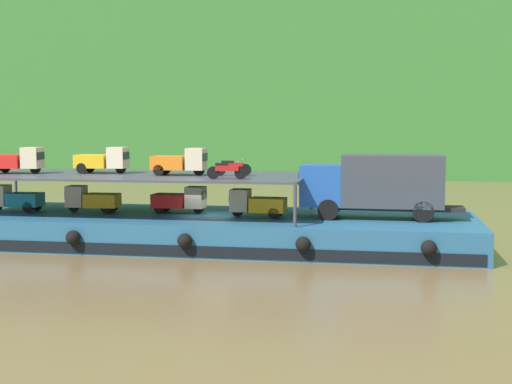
{
  "coord_description": "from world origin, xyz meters",
  "views": [
    {
      "loc": [
        8.79,
        -35.23,
        6.04
      ],
      "look_at": [
        2.48,
        0.0,
        2.7
      ],
      "focal_mm": 50.46,
      "sensor_mm": 36.0,
      "label": 1
    }
  ],
  "objects_px": {
    "mini_truck_lower_aft": "(92,199)",
    "mini_truck_upper_fore": "(180,162)",
    "mini_truck_lower_stern": "(15,198)",
    "motorcycle_upper_centre": "(232,167)",
    "mini_truck_upper_stern": "(17,160)",
    "mini_truck_lower_mid": "(180,200)",
    "cargo_barge": "(208,229)",
    "covered_lorry": "(376,184)",
    "mini_truck_upper_mid": "(103,160)",
    "motorcycle_upper_port": "(227,170)",
    "mini_truck_lower_fore": "(257,203)"
  },
  "relations": [
    {
      "from": "mini_truck_lower_aft",
      "to": "mini_truck_upper_stern",
      "type": "height_order",
      "value": "mini_truck_upper_stern"
    },
    {
      "from": "covered_lorry",
      "to": "motorcycle_upper_centre",
      "type": "xyz_separation_m",
      "value": [
        -7.13,
        0.01,
        0.74
      ]
    },
    {
      "from": "mini_truck_lower_fore",
      "to": "mini_truck_upper_stern",
      "type": "relative_size",
      "value": 1.0
    },
    {
      "from": "covered_lorry",
      "to": "mini_truck_upper_mid",
      "type": "xyz_separation_m",
      "value": [
        -14.26,
        0.68,
        1.0
      ]
    },
    {
      "from": "cargo_barge",
      "to": "mini_truck_upper_stern",
      "type": "bearing_deg",
      "value": -178.54
    },
    {
      "from": "mini_truck_upper_stern",
      "to": "mini_truck_upper_mid",
      "type": "bearing_deg",
      "value": 12.51
    },
    {
      "from": "mini_truck_lower_mid",
      "to": "mini_truck_upper_mid",
      "type": "relative_size",
      "value": 1.01
    },
    {
      "from": "mini_truck_upper_stern",
      "to": "mini_truck_upper_fore",
      "type": "xyz_separation_m",
      "value": [
        8.82,
        0.16,
        0.0
      ]
    },
    {
      "from": "mini_truck_lower_mid",
      "to": "cargo_barge",
      "type": "bearing_deg",
      "value": -17.76
    },
    {
      "from": "covered_lorry",
      "to": "mini_truck_upper_fore",
      "type": "distance_m",
      "value": 9.84
    },
    {
      "from": "mini_truck_lower_mid",
      "to": "motorcycle_upper_port",
      "type": "bearing_deg",
      "value": -41.5
    },
    {
      "from": "cargo_barge",
      "to": "mini_truck_lower_mid",
      "type": "xyz_separation_m",
      "value": [
        -1.59,
        0.51,
        1.44
      ]
    },
    {
      "from": "covered_lorry",
      "to": "mini_truck_lower_fore",
      "type": "xyz_separation_m",
      "value": [
        -5.77,
        -0.55,
        -1.0
      ]
    },
    {
      "from": "mini_truck_upper_mid",
      "to": "mini_truck_lower_mid",
      "type": "bearing_deg",
      "value": -2.62
    },
    {
      "from": "mini_truck_lower_mid",
      "to": "mini_truck_upper_stern",
      "type": "relative_size",
      "value": 1.0
    },
    {
      "from": "mini_truck_lower_stern",
      "to": "mini_truck_upper_fore",
      "type": "distance_m",
      "value": 9.22
    },
    {
      "from": "mini_truck_lower_stern",
      "to": "mini_truck_lower_mid",
      "type": "relative_size",
      "value": 1.0
    },
    {
      "from": "cargo_barge",
      "to": "mini_truck_upper_fore",
      "type": "bearing_deg",
      "value": -175.78
    },
    {
      "from": "mini_truck_lower_aft",
      "to": "motorcycle_upper_port",
      "type": "height_order",
      "value": "motorcycle_upper_port"
    },
    {
      "from": "covered_lorry",
      "to": "mini_truck_lower_mid",
      "type": "relative_size",
      "value": 2.82
    },
    {
      "from": "covered_lorry",
      "to": "mini_truck_upper_fore",
      "type": "bearing_deg",
      "value": -179.26
    },
    {
      "from": "mini_truck_lower_mid",
      "to": "motorcycle_upper_port",
      "type": "distance_m",
      "value": 4.45
    },
    {
      "from": "mini_truck_lower_mid",
      "to": "motorcycle_upper_centre",
      "type": "distance_m",
      "value": 3.38
    },
    {
      "from": "mini_truck_lower_fore",
      "to": "motorcycle_upper_port",
      "type": "relative_size",
      "value": 1.47
    },
    {
      "from": "mini_truck_lower_stern",
      "to": "motorcycle_upper_centre",
      "type": "relative_size",
      "value": 1.46
    },
    {
      "from": "mini_truck_lower_aft",
      "to": "mini_truck_upper_fore",
      "type": "distance_m",
      "value": 5.23
    },
    {
      "from": "mini_truck_lower_mid",
      "to": "mini_truck_upper_mid",
      "type": "distance_m",
      "value": 4.72
    },
    {
      "from": "mini_truck_upper_stern",
      "to": "mini_truck_upper_mid",
      "type": "xyz_separation_m",
      "value": [
        4.36,
        0.97,
        0.0
      ]
    },
    {
      "from": "mini_truck_lower_aft",
      "to": "mini_truck_upper_fore",
      "type": "bearing_deg",
      "value": -1.24
    },
    {
      "from": "mini_truck_lower_stern",
      "to": "mini_truck_upper_mid",
      "type": "height_order",
      "value": "mini_truck_upper_mid"
    },
    {
      "from": "mini_truck_lower_stern",
      "to": "mini_truck_lower_aft",
      "type": "distance_m",
      "value": 4.18
    },
    {
      "from": "covered_lorry",
      "to": "mini_truck_lower_mid",
      "type": "xyz_separation_m",
      "value": [
        -9.99,
        0.49,
        -1.0
      ]
    },
    {
      "from": "mini_truck_upper_mid",
      "to": "motorcycle_upper_port",
      "type": "height_order",
      "value": "mini_truck_upper_mid"
    },
    {
      "from": "covered_lorry",
      "to": "mini_truck_lower_aft",
      "type": "relative_size",
      "value": 2.82
    },
    {
      "from": "cargo_barge",
      "to": "mini_truck_upper_mid",
      "type": "relative_size",
      "value": 9.75
    },
    {
      "from": "cargo_barge",
      "to": "mini_truck_lower_stern",
      "type": "distance_m",
      "value": 10.5
    },
    {
      "from": "cargo_barge",
      "to": "covered_lorry",
      "type": "xyz_separation_m",
      "value": [
        8.4,
        0.02,
        2.44
      ]
    },
    {
      "from": "mini_truck_lower_aft",
      "to": "mini_truck_lower_fore",
      "type": "relative_size",
      "value": 1.0
    },
    {
      "from": "mini_truck_upper_fore",
      "to": "motorcycle_upper_port",
      "type": "bearing_deg",
      "value": -36.2
    },
    {
      "from": "motorcycle_upper_port",
      "to": "mini_truck_upper_stern",
      "type": "bearing_deg",
      "value": 170.56
    },
    {
      "from": "mini_truck_upper_mid",
      "to": "mini_truck_upper_stern",
      "type": "bearing_deg",
      "value": -167.49
    },
    {
      "from": "mini_truck_lower_stern",
      "to": "covered_lorry",
      "type": "bearing_deg",
      "value": 1.05
    },
    {
      "from": "cargo_barge",
      "to": "mini_truck_lower_stern",
      "type": "bearing_deg",
      "value": -178.24
    },
    {
      "from": "mini_truck_upper_mid",
      "to": "mini_truck_upper_fore",
      "type": "relative_size",
      "value": 1.0
    },
    {
      "from": "mini_truck_upper_stern",
      "to": "mini_truck_upper_mid",
      "type": "relative_size",
      "value": 1.01
    },
    {
      "from": "covered_lorry",
      "to": "mini_truck_lower_stern",
      "type": "height_order",
      "value": "covered_lorry"
    },
    {
      "from": "mini_truck_lower_mid",
      "to": "mini_truck_lower_fore",
      "type": "height_order",
      "value": "same"
    },
    {
      "from": "mini_truck_lower_stern",
      "to": "mini_truck_upper_mid",
      "type": "xyz_separation_m",
      "value": [
        4.53,
        1.03,
        2.0
      ]
    },
    {
      "from": "covered_lorry",
      "to": "mini_truck_upper_stern",
      "type": "xyz_separation_m",
      "value": [
        -18.62,
        -0.28,
        1.0
      ]
    },
    {
      "from": "mini_truck_lower_fore",
      "to": "mini_truck_upper_fore",
      "type": "height_order",
      "value": "mini_truck_upper_fore"
    }
  ]
}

